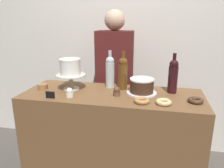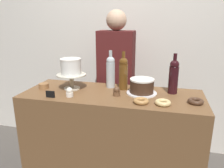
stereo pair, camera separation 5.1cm
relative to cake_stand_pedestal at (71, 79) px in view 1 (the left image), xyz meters
The scene contains 17 objects.
back_wall 0.94m from the cake_stand_pedestal, 65.90° to the left, with size 6.00×0.05×2.60m.
display_counter 0.66m from the cake_stand_pedestal, ahead, with size 1.45×0.55×0.93m.
cake_stand_pedestal is the anchor object (origin of this frame).
white_layer_cake 0.11m from the cake_stand_pedestal, ahead, with size 0.17×0.17×0.13m.
silver_serving_platter 0.60m from the cake_stand_pedestal, ahead, with size 0.24×0.24×0.01m.
chocolate_round_cake 0.60m from the cake_stand_pedestal, ahead, with size 0.19×0.19×0.11m.
wine_bottle_amber 0.44m from the cake_stand_pedestal, 13.41° to the left, with size 0.08×0.08×0.33m.
wine_bottle_dark_red 0.85m from the cake_stand_pedestal, ahead, with size 0.08×0.08×0.33m.
wine_bottle_clear 0.34m from the cake_stand_pedestal, 22.75° to the left, with size 0.08×0.08×0.33m.
cupcake_vanilla 0.20m from the cake_stand_pedestal, 71.44° to the right, with size 0.06×0.06×0.07m.
cupcake_chocolate 0.42m from the cake_stand_pedestal, 10.89° to the right, with size 0.06×0.06×0.07m.
donut_chocolate 1.01m from the cake_stand_pedestal, ahead, with size 0.11×0.11×0.03m.
donut_maple 0.65m from the cake_stand_pedestal, 17.16° to the right, with size 0.11×0.11×0.03m.
donut_glazed 0.80m from the cake_stand_pedestal, 13.55° to the right, with size 0.11×0.11×0.03m.
cookie_stack 0.26m from the cake_stand_pedestal, behind, with size 0.08×0.08×0.04m.
price_sign_chalkboard 0.26m from the cake_stand_pedestal, 107.24° to the right, with size 0.07×0.01×0.05m.
barista_figure 0.59m from the cake_stand_pedestal, 59.96° to the left, with size 0.36×0.22×1.60m.
Camera 1 is at (0.35, -1.65, 1.51)m, focal length 35.14 mm.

